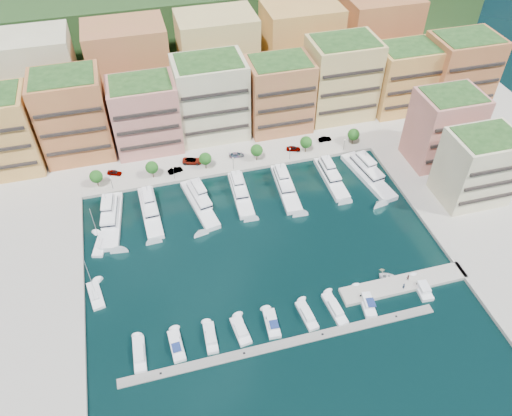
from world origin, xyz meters
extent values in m
plane|color=black|center=(0.00, 0.00, 0.00)|extent=(400.00, 400.00, 0.00)
cube|color=#9E998E|center=(0.00, 62.00, 0.00)|extent=(220.00, 64.00, 2.00)
cube|color=#9E998E|center=(62.00, -8.00, 0.00)|extent=(34.00, 76.00, 2.00)
cube|color=#9E998E|center=(-62.00, -8.00, 0.00)|extent=(34.00, 76.00, 2.00)
cube|color=#203917|center=(0.00, 110.00, 0.00)|extent=(240.00, 40.00, 58.00)
cube|color=gray|center=(-3.00, -30.00, 0.00)|extent=(72.00, 2.20, 0.35)
cube|color=#9E998E|center=(30.00, -22.00, 0.00)|extent=(32.00, 5.00, 2.00)
cube|color=#C07640|center=(-44.00, 52.00, 14.00)|extent=(20.00, 16.00, 26.00)
cube|color=black|center=(-44.00, 43.75, 14.00)|extent=(18.40, 0.50, 0.90)
cube|color=#1D451B|center=(-44.00, 52.00, 27.40)|extent=(17.60, 14.08, 0.80)
cube|color=tan|center=(-23.00, 50.00, 12.00)|extent=(20.00, 15.00, 22.00)
cube|color=black|center=(-23.00, 42.25, 12.00)|extent=(18.40, 0.50, 0.90)
cube|color=#1D451B|center=(-23.00, 50.00, 23.40)|extent=(17.60, 13.20, 0.80)
cube|color=beige|center=(-2.00, 52.00, 13.50)|extent=(22.00, 16.00, 25.00)
cube|color=black|center=(-2.00, 43.75, 13.50)|extent=(20.24, 0.50, 0.90)
cube|color=#1D451B|center=(-2.00, 52.00, 26.40)|extent=(19.36, 14.08, 0.80)
cube|color=#B76644|center=(20.00, 50.00, 12.50)|extent=(20.00, 15.00, 23.00)
cube|color=black|center=(20.00, 42.25, 12.50)|extent=(18.40, 0.50, 0.90)
cube|color=#1D451B|center=(20.00, 50.00, 24.40)|extent=(17.60, 13.20, 0.80)
cube|color=tan|center=(42.00, 52.00, 14.00)|extent=(22.00, 16.00, 26.00)
cube|color=black|center=(42.00, 43.75, 14.00)|extent=(20.24, 0.50, 0.90)
cube|color=#1D451B|center=(42.00, 52.00, 27.40)|extent=(19.36, 14.08, 0.80)
cube|color=#DCA650|center=(64.00, 50.00, 12.00)|extent=(20.00, 15.00, 22.00)
cube|color=black|center=(64.00, 42.25, 12.00)|extent=(18.40, 0.50, 0.90)
cube|color=#1D451B|center=(64.00, 50.00, 23.40)|extent=(17.60, 13.20, 0.80)
cube|color=#C07640|center=(84.00, 48.00, 13.00)|extent=(22.00, 16.00, 24.00)
cube|color=black|center=(84.00, 39.75, 13.00)|extent=(20.24, 0.50, 0.90)
cube|color=#1D451B|center=(84.00, 48.00, 25.40)|extent=(19.36, 14.08, 0.80)
cube|color=tan|center=(62.00, 20.00, 12.00)|extent=(18.00, 14.00, 22.00)
cube|color=black|center=(62.00, 12.75, 12.00)|extent=(16.56, 0.50, 0.90)
cube|color=#1D451B|center=(62.00, 20.00, 23.40)|extent=(15.84, 12.32, 0.80)
cube|color=beige|center=(62.00, 2.00, 11.00)|extent=(18.00, 14.00, 20.00)
cube|color=black|center=(62.00, -5.25, 11.00)|extent=(16.56, 0.50, 0.90)
cube|color=#1D451B|center=(62.00, 2.00, 21.40)|extent=(15.84, 12.32, 0.80)
cube|color=beige|center=(-55.00, 74.00, 16.00)|extent=(26.00, 18.00, 30.00)
cube|color=#B76644|center=(-25.00, 74.00, 16.00)|extent=(26.00, 18.00, 30.00)
cube|color=tan|center=(5.00, 74.00, 16.00)|extent=(26.00, 18.00, 30.00)
cube|color=#DCA650|center=(35.00, 74.00, 16.00)|extent=(26.00, 18.00, 30.00)
cube|color=#C07640|center=(65.00, 74.00, 16.00)|extent=(26.00, 18.00, 30.00)
cylinder|color=#473323|center=(-40.00, 33.50, 2.50)|extent=(0.24, 0.24, 3.00)
sphere|color=#154A15|center=(-40.00, 33.50, 4.75)|extent=(3.80, 3.80, 3.80)
cylinder|color=#473323|center=(-24.00, 33.50, 2.50)|extent=(0.24, 0.24, 3.00)
sphere|color=#154A15|center=(-24.00, 33.50, 4.75)|extent=(3.80, 3.80, 3.80)
cylinder|color=#473323|center=(-8.00, 33.50, 2.50)|extent=(0.24, 0.24, 3.00)
sphere|color=#154A15|center=(-8.00, 33.50, 4.75)|extent=(3.80, 3.80, 3.80)
cylinder|color=#473323|center=(8.00, 33.50, 2.50)|extent=(0.24, 0.24, 3.00)
sphere|color=#154A15|center=(8.00, 33.50, 4.75)|extent=(3.80, 3.80, 3.80)
cylinder|color=#473323|center=(24.00, 33.50, 2.50)|extent=(0.24, 0.24, 3.00)
sphere|color=#154A15|center=(24.00, 33.50, 4.75)|extent=(3.80, 3.80, 3.80)
cylinder|color=#473323|center=(40.00, 33.50, 2.50)|extent=(0.24, 0.24, 3.00)
sphere|color=#154A15|center=(40.00, 33.50, 4.75)|extent=(3.80, 3.80, 3.80)
cylinder|color=black|center=(-36.00, 31.20, 3.00)|extent=(0.10, 0.10, 4.00)
sphere|color=#FFF2CC|center=(-36.00, 31.20, 5.05)|extent=(0.30, 0.30, 0.30)
cylinder|color=black|center=(-18.00, 31.20, 3.00)|extent=(0.10, 0.10, 4.00)
sphere|color=#FFF2CC|center=(-18.00, 31.20, 5.05)|extent=(0.30, 0.30, 0.30)
cylinder|color=black|center=(0.00, 31.20, 3.00)|extent=(0.10, 0.10, 4.00)
sphere|color=#FFF2CC|center=(0.00, 31.20, 5.05)|extent=(0.30, 0.30, 0.30)
cylinder|color=black|center=(18.00, 31.20, 3.00)|extent=(0.10, 0.10, 4.00)
sphere|color=#FFF2CC|center=(18.00, 31.20, 5.05)|extent=(0.30, 0.30, 0.30)
cylinder|color=black|center=(36.00, 31.20, 3.00)|extent=(0.10, 0.10, 4.00)
sphere|color=#FFF2CC|center=(36.00, 31.20, 5.05)|extent=(0.30, 0.30, 0.30)
cube|color=white|center=(-37.18, 18.23, 0.35)|extent=(7.29, 21.94, 2.30)
cube|color=white|center=(-37.18, 20.39, 2.40)|extent=(5.28, 12.22, 1.80)
cube|color=black|center=(-37.18, 20.39, 2.40)|extent=(5.35, 12.29, 0.55)
cube|color=white|center=(-37.18, 22.11, 4.00)|extent=(3.60, 6.75, 1.40)
cylinder|color=#B2B2B7|center=(-37.18, 23.40, 5.60)|extent=(0.14, 0.14, 1.80)
cube|color=white|center=(-26.62, 18.69, 0.35)|extent=(5.14, 20.76, 2.30)
cube|color=white|center=(-26.62, 20.76, 2.40)|extent=(4.00, 11.46, 1.80)
cube|color=black|center=(-26.62, 20.76, 2.40)|extent=(4.06, 11.53, 0.55)
cube|color=white|center=(-26.62, 22.40, 4.00)|extent=(2.85, 6.28, 1.40)
cylinder|color=#B2B2B7|center=(-26.62, 23.64, 5.60)|extent=(0.14, 0.14, 1.80)
cube|color=black|center=(-26.62, 18.69, -0.10)|extent=(5.19, 20.81, 0.35)
cube|color=white|center=(-12.78, 18.39, 0.35)|extent=(8.02, 21.64, 2.30)
cube|color=white|center=(-12.78, 20.51, 2.40)|extent=(5.55, 12.11, 1.80)
cube|color=black|center=(-12.78, 20.51, 2.40)|extent=(5.62, 12.18, 0.55)
cube|color=white|center=(-12.78, 22.21, 4.00)|extent=(3.67, 6.72, 1.40)
cylinder|color=#B2B2B7|center=(-12.78, 23.48, 5.60)|extent=(0.14, 0.14, 1.80)
cube|color=white|center=(-0.56, 19.41, 0.35)|extent=(5.13, 19.35, 2.30)
cube|color=white|center=(-0.56, 21.33, 2.40)|extent=(3.99, 10.69, 1.80)
cube|color=black|center=(-0.56, 21.33, 2.40)|extent=(4.05, 10.75, 0.55)
cube|color=white|center=(-0.56, 22.86, 4.00)|extent=(2.84, 5.86, 1.40)
cylinder|color=#B2B2B7|center=(-0.56, 24.01, 5.60)|extent=(0.14, 0.14, 1.80)
cube|color=white|center=(12.86, 18.56, 0.35)|extent=(5.83, 21.11, 2.30)
cube|color=white|center=(12.86, 20.65, 2.40)|extent=(4.44, 11.69, 1.80)
cube|color=black|center=(12.86, 20.65, 2.40)|extent=(4.50, 11.75, 0.55)
cube|color=white|center=(12.86, 22.32, 4.00)|extent=(3.12, 6.42, 1.40)
cylinder|color=#B2B2B7|center=(12.86, 23.57, 5.60)|extent=(0.14, 0.14, 1.80)
cube|color=black|center=(12.86, 18.56, -0.10)|extent=(5.88, 21.16, 0.35)
cube|color=white|center=(27.32, 19.28, 0.35)|extent=(4.55, 19.48, 2.30)
cube|color=white|center=(27.32, 21.22, 2.40)|extent=(3.69, 10.72, 1.80)
cube|color=black|center=(27.32, 21.22, 2.40)|extent=(3.75, 10.78, 0.55)
cube|color=white|center=(27.32, 22.78, 4.00)|extent=(2.68, 5.86, 1.40)
cylinder|color=#B2B2B7|center=(27.32, 23.94, 5.60)|extent=(0.14, 0.14, 1.80)
cube|color=white|center=(38.39, 17.34, 0.35)|extent=(8.66, 23.82, 2.30)
cube|color=white|center=(38.39, 19.67, 2.40)|extent=(6.08, 13.32, 1.80)
cube|color=black|center=(38.39, 19.67, 2.40)|extent=(6.15, 13.39, 0.55)
cube|color=white|center=(38.39, 21.53, 4.00)|extent=(4.06, 7.39, 1.40)
cylinder|color=#B2B2B7|center=(38.39, 22.93, 5.60)|extent=(0.14, 0.14, 1.80)
cube|color=white|center=(-33.82, -24.50, 0.25)|extent=(2.79, 8.75, 1.40)
cube|color=white|center=(-33.82, -24.93, 1.55)|extent=(2.10, 4.22, 1.10)
cube|color=black|center=(-33.82, -23.20, 1.30)|extent=(1.84, 0.15, 0.55)
cube|color=white|center=(-25.81, -24.50, 0.25)|extent=(3.12, 8.03, 1.40)
cube|color=white|center=(-25.81, -24.89, 1.55)|extent=(2.30, 3.90, 1.10)
cube|color=black|center=(-25.81, -23.32, 1.30)|extent=(1.92, 0.21, 0.55)
cube|color=navy|center=(-25.81, -25.92, 2.15)|extent=(2.00, 2.47, 0.12)
cube|color=white|center=(-18.26, -24.50, 0.25)|extent=(2.81, 7.80, 1.40)
cube|color=white|center=(-18.26, -24.88, 1.55)|extent=(2.09, 3.78, 1.10)
cube|color=black|center=(-18.26, -23.35, 1.30)|extent=(1.78, 0.18, 0.55)
cube|color=white|center=(-11.40, -24.50, 0.25)|extent=(3.55, 7.70, 1.40)
cube|color=white|center=(-11.40, -24.87, 1.55)|extent=(2.53, 3.78, 1.10)
cube|color=black|center=(-11.40, -23.38, 1.30)|extent=(1.99, 0.31, 0.55)
cube|color=white|center=(-4.16, -24.50, 0.25)|extent=(3.28, 7.67, 1.40)
cube|color=white|center=(-4.16, -24.87, 1.55)|extent=(2.40, 3.74, 1.10)
cube|color=black|center=(-4.16, -23.38, 1.30)|extent=(2.00, 0.24, 0.55)
cube|color=navy|center=(-4.16, -25.85, 2.15)|extent=(2.09, 2.38, 0.12)
cube|color=white|center=(4.23, -24.50, 0.25)|extent=(3.23, 8.22, 1.40)
cube|color=white|center=(4.23, -24.90, 1.55)|extent=(2.29, 4.02, 1.10)
cube|color=black|center=(4.23, -23.30, 1.30)|extent=(1.78, 0.27, 0.55)
cube|color=white|center=(11.06, -24.50, 0.25)|extent=(3.35, 9.39, 1.40)
cube|color=white|center=(11.06, -24.96, 1.55)|extent=(2.36, 4.57, 1.10)
cube|color=black|center=(11.06, -23.12, 1.30)|extent=(1.82, 0.26, 0.55)
cube|color=white|center=(18.99, -24.50, 0.25)|extent=(3.81, 9.01, 1.40)
cube|color=white|center=(18.99, -24.94, 1.55)|extent=(2.62, 4.43, 1.10)
cube|color=black|center=(18.99, -23.19, 1.30)|extent=(1.90, 0.36, 0.55)
cube|color=navy|center=(18.99, -26.07, 2.15)|extent=(2.19, 2.85, 0.12)
cube|color=white|center=(33.57, -24.50, 0.25)|extent=(3.45, 7.37, 1.40)
cube|color=white|center=(33.57, -24.86, 1.55)|extent=(2.51, 3.61, 1.10)
cube|color=black|center=(33.57, -23.43, 1.30)|extent=(2.05, 0.28, 0.55)
cube|color=white|center=(-40.51, 10.51, 0.20)|extent=(4.88, 9.18, 1.20)
cube|color=white|center=(-40.51, 9.63, 1.10)|extent=(2.13, 2.54, 0.60)
cylinder|color=#B2B2B7|center=(-40.51, 10.95, 6.80)|extent=(0.14, 0.14, 12.00)
cylinder|color=#B2B2B7|center=(-40.51, 9.19, 1.80)|extent=(1.12, 3.84, 0.10)
cube|color=white|center=(-42.40, -5.98, 0.20)|extent=(4.25, 8.81, 1.20)
cube|color=white|center=(-42.40, -6.82, 1.10)|extent=(2.03, 2.38, 0.60)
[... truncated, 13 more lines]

